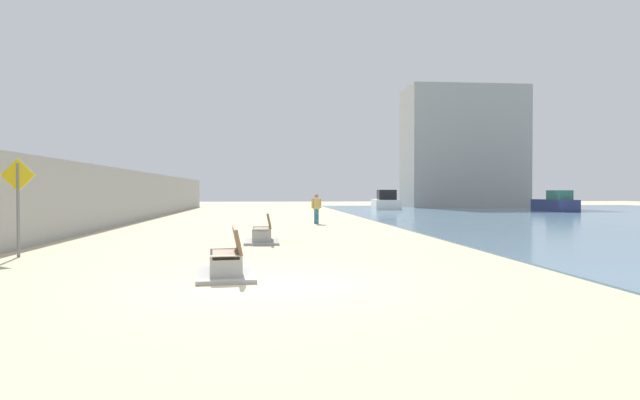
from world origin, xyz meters
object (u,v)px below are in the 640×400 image
object	(u,v)px
bench_near	(227,265)
pedestrian_sign	(18,196)
person_walking	(316,207)
boat_distant	(386,202)
bench_far	(263,236)
boat_far_right	(556,203)

from	to	relation	value
bench_near	pedestrian_sign	size ratio (longest dim) A/B	0.87
person_walking	boat_distant	size ratio (longest dim) A/B	0.22
person_walking	bench_far	bearing A→B (deg)	-104.70
bench_far	pedestrian_sign	xyz separation A→B (m)	(-6.18, -3.44, 1.34)
boat_far_right	pedestrian_sign	size ratio (longest dim) A/B	1.87
boat_far_right	boat_distant	xyz separation A→B (m)	(-12.47, 7.16, 0.00)
person_walking	pedestrian_sign	distance (m)	16.27
bench_far	boat_far_right	size ratio (longest dim) A/B	0.45
person_walking	pedestrian_sign	size ratio (longest dim) A/B	0.61
bench_near	boat_far_right	bearing A→B (deg)	52.99
person_walking	boat_distant	world-z (taller)	boat_distant
bench_far	person_walking	size ratio (longest dim) A/B	1.37
bench_near	bench_far	size ratio (longest dim) A/B	1.04
boat_distant	pedestrian_sign	xyz separation A→B (m)	(-17.19, -35.47, 0.89)
bench_near	bench_far	world-z (taller)	same
bench_far	pedestrian_sign	world-z (taller)	pedestrian_sign
person_walking	boat_far_right	bearing A→B (deg)	35.19
boat_distant	pedestrian_sign	size ratio (longest dim) A/B	2.79
boat_far_right	pedestrian_sign	world-z (taller)	pedestrian_sign
boat_far_right	person_walking	bearing A→B (deg)	-144.81
person_walking	boat_far_right	distance (m)	25.46
boat_far_right	boat_distant	size ratio (longest dim) A/B	0.67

